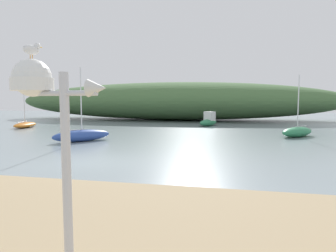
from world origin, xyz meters
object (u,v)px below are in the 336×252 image
seagull_on_radar (32,49)px  sailboat_inner_mooring (297,132)px  sailboat_off_point (25,125)px  mast_structure (43,100)px  sailboat_mid_channel (82,135)px  motorboat_near_shore (209,121)px

seagull_on_radar → sailboat_inner_mooring: size_ratio=0.07×
sailboat_off_point → seagull_on_radar: bearing=-51.7°
sailboat_off_point → sailboat_inner_mooring: bearing=-5.6°
mast_structure → sailboat_mid_channel: 16.37m
sailboat_mid_channel → sailboat_inner_mooring: 15.89m
mast_structure → sailboat_inner_mooring: 21.59m
mast_structure → sailboat_mid_channel: bearing=116.7°
motorboat_near_shore → sailboat_mid_channel: (-7.62, -14.07, -0.15)m
sailboat_inner_mooring → sailboat_off_point: (-25.56, 2.51, -0.11)m
mast_structure → sailboat_off_point: sailboat_off_point is taller
sailboat_inner_mooring → mast_structure: bearing=-110.8°
seagull_on_radar → motorboat_near_shore: seagull_on_radar is taller
sailboat_mid_channel → sailboat_inner_mooring: bearing=20.6°
motorboat_near_shore → sailboat_mid_channel: bearing=-118.4°
motorboat_near_shore → sailboat_inner_mooring: bearing=-49.5°
motorboat_near_shore → sailboat_off_point: sailboat_off_point is taller
mast_structure → sailboat_inner_mooring: (7.60, 20.07, -2.36)m
mast_structure → sailboat_mid_channel: size_ratio=0.62×
seagull_on_radar → sailboat_mid_channel: sailboat_mid_channel is taller
motorboat_near_shore → mast_structure: bearing=-90.7°
motorboat_near_shore → sailboat_inner_mooring: sailboat_inner_mooring is taller
motorboat_near_shore → sailboat_off_point: (-18.31, -5.98, -0.27)m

